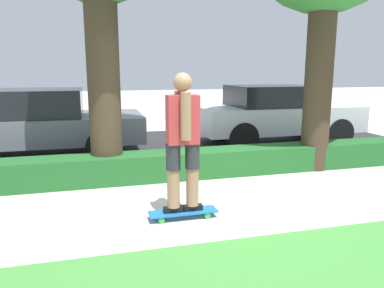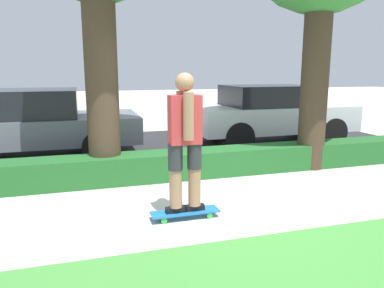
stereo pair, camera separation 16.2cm
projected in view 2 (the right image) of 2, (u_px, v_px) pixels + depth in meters
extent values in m
plane|color=beige|center=(220.00, 207.00, 5.21)|extent=(60.00, 60.00, 0.00)
cube|color=#2D2D30|center=(158.00, 148.00, 9.15)|extent=(12.87, 5.00, 0.01)
cube|color=#236028|center=(188.00, 164.00, 6.66)|extent=(12.87, 0.60, 0.47)
cube|color=#1E6BAD|center=(185.00, 212.00, 4.80)|extent=(0.88, 0.24, 0.02)
cylinder|color=green|center=(209.00, 215.00, 4.81)|extent=(0.08, 0.04, 0.08)
cylinder|color=green|center=(205.00, 210.00, 4.98)|extent=(0.08, 0.04, 0.08)
cylinder|color=green|center=(164.00, 221.00, 4.64)|extent=(0.08, 0.04, 0.08)
cylinder|color=green|center=(161.00, 215.00, 4.81)|extent=(0.08, 0.04, 0.08)
cube|color=black|center=(176.00, 210.00, 4.76)|extent=(0.26, 0.09, 0.07)
cylinder|color=#A37556|center=(176.00, 176.00, 4.67)|extent=(0.16, 0.16, 0.81)
cylinder|color=#2D2D33|center=(175.00, 157.00, 4.62)|extent=(0.18, 0.18, 0.33)
cube|color=black|center=(194.00, 207.00, 4.83)|extent=(0.26, 0.09, 0.07)
cylinder|color=#A37556|center=(194.00, 175.00, 4.74)|extent=(0.16, 0.16, 0.81)
cylinder|color=#2D2D33|center=(194.00, 156.00, 4.69)|extent=(0.18, 0.18, 0.33)
cube|color=#C6383D|center=(185.00, 120.00, 4.57)|extent=(0.39, 0.21, 0.60)
cylinder|color=#A37556|center=(189.00, 116.00, 4.41)|extent=(0.13, 0.13, 0.57)
cylinder|color=#A37556|center=(181.00, 113.00, 4.71)|extent=(0.13, 0.13, 0.57)
sphere|color=#A37556|center=(185.00, 82.00, 4.48)|extent=(0.23, 0.23, 0.23)
cylinder|color=#423323|center=(102.00, 80.00, 6.10)|extent=(0.53, 0.53, 3.43)
cylinder|color=#423323|center=(315.00, 76.00, 6.99)|extent=(0.51, 0.51, 3.53)
cube|color=slate|center=(25.00, 130.00, 7.99)|extent=(4.78, 2.03, 0.55)
cube|color=black|center=(16.00, 103.00, 7.84)|extent=(2.49, 1.77, 0.57)
cylinder|color=black|center=(99.00, 146.00, 7.61)|extent=(0.69, 0.24, 0.69)
cylinder|color=black|center=(95.00, 132.00, 9.32)|extent=(0.69, 0.24, 0.69)
cube|color=silver|center=(271.00, 118.00, 9.62)|extent=(4.08, 1.82, 0.63)
cube|color=black|center=(268.00, 95.00, 9.47)|extent=(2.12, 1.60, 0.51)
cylinder|color=black|center=(333.00, 132.00, 9.26)|extent=(0.71, 0.22, 0.71)
cylinder|color=black|center=(296.00, 123.00, 10.82)|extent=(0.71, 0.22, 0.71)
cylinder|color=black|center=(239.00, 138.00, 8.54)|extent=(0.71, 0.22, 0.71)
cylinder|color=black|center=(214.00, 127.00, 10.10)|extent=(0.71, 0.22, 0.71)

